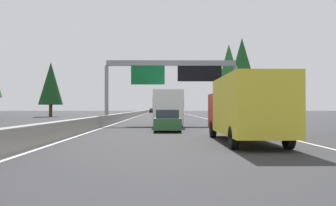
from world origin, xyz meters
TOP-DOWN VIEW (x-y plane):
  - ground_plane at (60.00, 0.00)m, footprint 320.00×320.00m
  - median_barrier at (80.00, 0.30)m, footprint 180.00×0.56m
  - shoulder_stripe_right at (70.00, -11.52)m, footprint 160.00×0.16m
  - shoulder_stripe_median at (70.00, -0.25)m, footprint 160.00×0.16m
  - sign_gantry_overhead at (32.53, -6.04)m, footprint 0.50×12.68m
  - box_truck_far_left at (14.03, -8.80)m, footprint 8.50×2.40m
  - sedan_mid_right at (22.81, -5.35)m, footprint 4.40×1.80m
  - pickup_near_right at (46.93, -5.57)m, footprint 5.60×2.00m
  - sedan_near_center at (118.90, -1.68)m, footprint 4.40×1.80m
  - bus_distant_a at (32.64, -5.50)m, footprint 11.50×2.55m
  - minivan_far_center at (109.74, -5.32)m, footprint 5.00×1.95m
  - conifer_right_near at (43.88, -15.12)m, footprint 4.61×4.61m
  - conifer_right_mid at (64.84, -17.25)m, footprint 5.88×5.88m
  - conifer_left_mid at (65.97, 15.62)m, footprint 4.45×4.45m

SIDE VIEW (x-z plane):
  - ground_plane at x=60.00m, z-range 0.00..0.00m
  - shoulder_stripe_right at x=70.00m, z-range 0.00..0.01m
  - shoulder_stripe_median at x=70.00m, z-range 0.00..0.01m
  - median_barrier at x=80.00m, z-range 0.00..0.90m
  - sedan_mid_right at x=22.81m, z-range -0.05..1.42m
  - sedan_near_center at x=118.90m, z-range -0.05..1.42m
  - pickup_near_right at x=46.93m, z-range -0.02..1.84m
  - minivan_far_center at x=109.74m, z-range 0.11..1.80m
  - box_truck_far_left at x=14.03m, z-range 0.14..3.09m
  - bus_distant_a at x=32.64m, z-range 0.17..3.27m
  - sign_gantry_overhead at x=32.53m, z-range 1.81..7.94m
  - conifer_left_mid at x=65.97m, z-range 1.09..11.20m
  - conifer_right_near at x=43.88m, z-range 1.13..11.61m
  - conifer_right_mid at x=64.84m, z-range 1.44..14.80m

